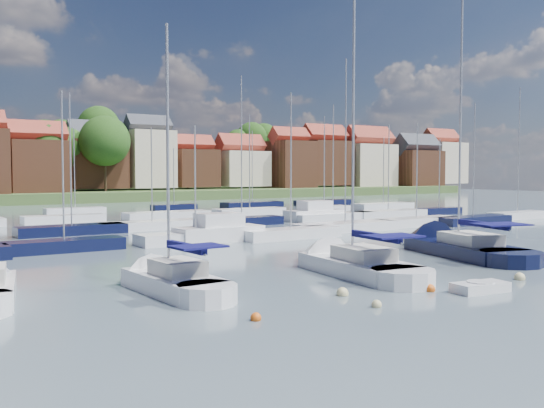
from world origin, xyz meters
TOP-DOWN VIEW (x-y plane):
  - ground at (0.00, 40.00)m, footprint 260.00×260.00m
  - sailboat_left at (-16.79, 4.35)m, footprint 2.93×9.73m
  - sailboat_centre at (-6.38, 3.79)m, footprint 4.52×12.08m
  - sailboat_navy at (4.60, 5.86)m, footprint 6.98×14.26m
  - tender at (-5.04, -4.28)m, footprint 2.78×1.56m
  - buoy_a at (-16.38, -3.08)m, footprint 0.41×0.41m
  - buoy_b at (-11.14, -3.93)m, footprint 0.41×0.41m
  - buoy_c at (-7.28, -1.04)m, footprint 0.45×0.45m
  - buoy_d at (-0.72, -3.37)m, footprint 0.54×0.54m
  - buoy_e at (5.50, 5.72)m, footprint 0.51×0.51m
  - buoy_g at (-6.82, -2.90)m, footprint 0.48×0.48m
  - buoy_h at (-10.78, -1.38)m, footprint 0.54×0.54m
  - marina_field at (1.91, 35.15)m, footprint 79.62×41.41m
  - far_shore_town at (2.23, 132.67)m, footprint 212.46×90.00m

SIDE VIEW (x-z plane):
  - ground at x=0.00m, z-range 0.00..0.00m
  - buoy_a at x=-16.38m, z-range -0.21..0.21m
  - buoy_b at x=-11.14m, z-range -0.21..0.21m
  - buoy_c at x=-7.28m, z-range -0.23..0.23m
  - buoy_d at x=-0.72m, z-range -0.27..0.27m
  - buoy_e at x=5.50m, z-range -0.26..0.26m
  - buoy_g at x=-6.82m, z-range -0.24..0.24m
  - buoy_h at x=-10.78m, z-range -0.27..0.27m
  - tender at x=-5.04m, z-range -0.07..0.51m
  - sailboat_navy at x=4.60m, z-range -9.15..9.84m
  - sailboat_centre at x=-6.38m, z-range -7.65..8.36m
  - sailboat_left at x=-16.79m, z-range -6.23..6.96m
  - marina_field at x=1.91m, z-range -7.53..8.40m
  - far_shore_town at x=2.23m, z-range -6.53..15.74m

